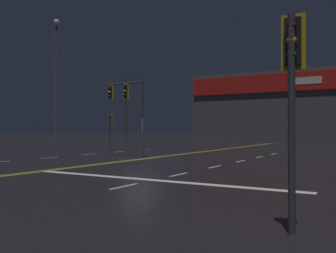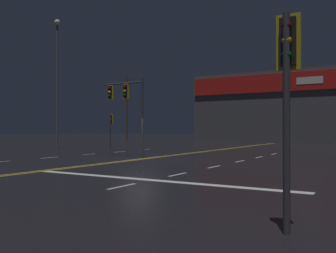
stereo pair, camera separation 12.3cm
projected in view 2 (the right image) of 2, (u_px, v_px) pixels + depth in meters
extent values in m
plane|color=black|center=(139.00, 159.00, 22.47)|extent=(200.00, 200.00, 0.00)
cube|color=gold|center=(137.00, 159.00, 22.54)|extent=(0.12, 60.00, 0.01)
cube|color=gold|center=(141.00, 159.00, 22.39)|extent=(0.12, 60.00, 0.01)
cube|color=silver|center=(50.00, 158.00, 23.83)|extent=(0.12, 1.40, 0.01)
cube|color=silver|center=(89.00, 154.00, 26.93)|extent=(0.12, 1.40, 0.01)
cube|color=silver|center=(120.00, 152.00, 30.02)|extent=(0.12, 1.40, 0.01)
cube|color=silver|center=(145.00, 150.00, 33.11)|extent=(0.12, 1.40, 0.01)
cube|color=silver|center=(122.00, 186.00, 11.82)|extent=(0.12, 1.40, 0.01)
cube|color=silver|center=(178.00, 174.00, 14.91)|extent=(0.12, 1.40, 0.01)
cube|color=silver|center=(214.00, 167.00, 18.01)|extent=(0.12, 1.40, 0.01)
cube|color=silver|center=(240.00, 161.00, 21.10)|extent=(0.12, 1.40, 0.01)
cube|color=silver|center=(259.00, 157.00, 24.19)|extent=(0.12, 1.40, 0.01)
cube|color=silver|center=(274.00, 154.00, 27.29)|extent=(0.12, 1.40, 0.01)
cube|color=silver|center=(152.00, 180.00, 13.28)|extent=(10.94, 0.40, 0.01)
cylinder|color=#38383D|center=(142.00, 118.00, 23.67)|extent=(0.14, 0.14, 5.08)
cylinder|color=#38383D|center=(122.00, 83.00, 24.51)|extent=(3.21, 0.10, 0.10)
cube|color=black|center=(126.00, 91.00, 24.34)|extent=(0.28, 0.24, 0.84)
cube|color=gold|center=(126.00, 91.00, 24.34)|extent=(0.42, 0.08, 0.99)
sphere|color=#500705|center=(125.00, 87.00, 24.21)|extent=(0.17, 0.17, 0.17)
sphere|color=orange|center=(125.00, 91.00, 24.21)|extent=(0.17, 0.17, 0.17)
sphere|color=#084513|center=(125.00, 95.00, 24.21)|extent=(0.17, 0.17, 0.17)
cube|color=black|center=(111.00, 92.00, 25.00)|extent=(0.28, 0.24, 0.84)
cube|color=gold|center=(111.00, 92.00, 25.00)|extent=(0.42, 0.08, 0.99)
sphere|color=#500705|center=(109.00, 88.00, 24.87)|extent=(0.17, 0.17, 0.17)
sphere|color=orange|center=(109.00, 92.00, 24.87)|extent=(0.17, 0.17, 0.17)
sphere|color=#084513|center=(109.00, 96.00, 24.86)|extent=(0.17, 0.17, 0.17)
cylinder|color=#38383D|center=(286.00, 123.00, 6.44)|extent=(0.13, 0.13, 3.82)
cube|color=black|center=(289.00, 42.00, 6.61)|extent=(0.28, 0.24, 0.84)
cube|color=gold|center=(289.00, 42.00, 6.61)|extent=(0.42, 0.08, 0.99)
sphere|color=#500705|center=(287.00, 26.00, 6.48)|extent=(0.17, 0.17, 0.17)
sphere|color=orange|center=(287.00, 41.00, 6.47)|extent=(0.17, 0.17, 0.17)
sphere|color=#084513|center=(287.00, 55.00, 6.47)|extent=(0.17, 0.17, 0.17)
cylinder|color=#38383D|center=(110.00, 131.00, 38.56)|extent=(0.13, 0.13, 3.35)
cube|color=black|center=(111.00, 119.00, 38.73)|extent=(0.28, 0.24, 0.84)
cube|color=gold|center=(111.00, 119.00, 38.73)|extent=(0.42, 0.08, 0.99)
sphere|color=#500705|center=(110.00, 116.00, 38.59)|extent=(0.17, 0.17, 0.17)
sphere|color=orange|center=(110.00, 119.00, 38.59)|extent=(0.17, 0.17, 0.17)
sphere|color=#084513|center=(110.00, 121.00, 38.59)|extent=(0.17, 0.17, 0.17)
cylinder|color=#59595E|center=(57.00, 86.00, 35.92)|extent=(0.20, 0.20, 11.94)
sphere|color=silver|center=(57.00, 22.00, 35.97)|extent=(0.56, 0.56, 0.56)
cube|color=#4C4C51|center=(285.00, 108.00, 53.81)|extent=(24.35, 10.00, 9.70)
cube|color=red|center=(276.00, 83.00, 49.46)|extent=(23.86, 0.20, 2.42)
cube|color=white|center=(310.00, 80.00, 47.23)|extent=(3.20, 0.16, 0.90)
cylinder|color=#4C3828|center=(127.00, 108.00, 58.92)|extent=(0.26, 0.26, 10.26)
cube|color=#4C3828|center=(127.00, 80.00, 58.96)|extent=(2.20, 0.12, 0.12)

